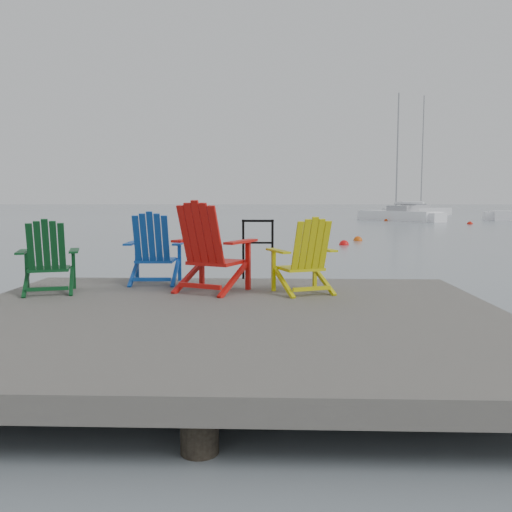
{
  "coord_description": "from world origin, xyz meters",
  "views": [
    {
      "loc": [
        0.5,
        -5.67,
        1.69
      ],
      "look_at": [
        0.22,
        2.44,
        0.85
      ],
      "focal_mm": 38.0,
      "sensor_mm": 36.0,
      "label": 1
    }
  ],
  "objects_px": {
    "chair_blue": "(154,249)",
    "buoy_a": "(344,245)",
    "buoy_d": "(386,221)",
    "sailboat_near": "(399,216)",
    "buoy_c": "(470,224)",
    "sailboat_mid": "(418,212)",
    "handrail": "(258,243)",
    "buoy_b": "(358,241)",
    "chair_yellow": "(305,256)",
    "chair_red": "(210,248)",
    "chair_green": "(48,257)"
  },
  "relations": [
    {
      "from": "chair_green",
      "to": "buoy_a",
      "type": "relative_size",
      "value": 2.53
    },
    {
      "from": "handrail",
      "to": "buoy_b",
      "type": "relative_size",
      "value": 2.41
    },
    {
      "from": "chair_green",
      "to": "sailboat_mid",
      "type": "distance_m",
      "value": 55.51
    },
    {
      "from": "buoy_a",
      "to": "buoy_d",
      "type": "relative_size",
      "value": 1.17
    },
    {
      "from": "chair_blue",
      "to": "buoy_b",
      "type": "bearing_deg",
      "value": 68.62
    },
    {
      "from": "chair_blue",
      "to": "chair_yellow",
      "type": "bearing_deg",
      "value": -21.12
    },
    {
      "from": "buoy_a",
      "to": "chair_blue",
      "type": "bearing_deg",
      "value": -108.62
    },
    {
      "from": "chair_red",
      "to": "buoy_a",
      "type": "relative_size",
      "value": 3.12
    },
    {
      "from": "chair_blue",
      "to": "buoy_c",
      "type": "relative_size",
      "value": 2.56
    },
    {
      "from": "chair_yellow",
      "to": "sailboat_near",
      "type": "relative_size",
      "value": 0.09
    },
    {
      "from": "handrail",
      "to": "sailboat_mid",
      "type": "relative_size",
      "value": 0.07
    },
    {
      "from": "buoy_c",
      "to": "buoy_d",
      "type": "height_order",
      "value": "buoy_c"
    },
    {
      "from": "chair_red",
      "to": "sailboat_mid",
      "type": "height_order",
      "value": "sailboat_mid"
    },
    {
      "from": "chair_blue",
      "to": "sailboat_mid",
      "type": "height_order",
      "value": "sailboat_mid"
    },
    {
      "from": "buoy_c",
      "to": "chair_green",
      "type": "bearing_deg",
      "value": -117.69
    },
    {
      "from": "buoy_b",
      "to": "buoy_d",
      "type": "bearing_deg",
      "value": 75.58
    },
    {
      "from": "sailboat_mid",
      "to": "buoy_d",
      "type": "relative_size",
      "value": 41.34
    },
    {
      "from": "handrail",
      "to": "buoy_c",
      "type": "height_order",
      "value": "handrail"
    },
    {
      "from": "sailboat_near",
      "to": "buoy_c",
      "type": "distance_m",
      "value": 7.3
    },
    {
      "from": "buoy_b",
      "to": "buoy_c",
      "type": "distance_m",
      "value": 18.7
    },
    {
      "from": "chair_blue",
      "to": "buoy_a",
      "type": "relative_size",
      "value": 2.72
    },
    {
      "from": "sailboat_mid",
      "to": "buoy_b",
      "type": "bearing_deg",
      "value": -60.98
    },
    {
      "from": "handrail",
      "to": "sailboat_near",
      "type": "xyz_separation_m",
      "value": [
        10.47,
        36.6,
        -0.69
      ]
    },
    {
      "from": "sailboat_mid",
      "to": "buoy_a",
      "type": "xyz_separation_m",
      "value": [
        -12.87,
        -38.68,
        -0.35
      ]
    },
    {
      "from": "sailboat_near",
      "to": "buoy_d",
      "type": "height_order",
      "value": "sailboat_near"
    },
    {
      "from": "chair_blue",
      "to": "buoy_d",
      "type": "bearing_deg",
      "value": 71.33
    },
    {
      "from": "sailboat_near",
      "to": "sailboat_mid",
      "type": "relative_size",
      "value": 0.81
    },
    {
      "from": "buoy_a",
      "to": "buoy_b",
      "type": "xyz_separation_m",
      "value": [
        0.85,
        2.16,
        0.0
      ]
    },
    {
      "from": "buoy_a",
      "to": "buoy_d",
      "type": "xyz_separation_m",
      "value": [
        6.42,
        23.82,
        0.0
      ]
    },
    {
      "from": "chair_green",
      "to": "chair_yellow",
      "type": "height_order",
      "value": "chair_yellow"
    },
    {
      "from": "buoy_a",
      "to": "chair_red",
      "type": "bearing_deg",
      "value": -104.4
    },
    {
      "from": "buoy_a",
      "to": "sailboat_mid",
      "type": "bearing_deg",
      "value": 71.6
    },
    {
      "from": "chair_green",
      "to": "buoy_b",
      "type": "height_order",
      "value": "chair_green"
    },
    {
      "from": "handrail",
      "to": "chair_blue",
      "type": "distance_m",
      "value": 1.56
    },
    {
      "from": "chair_green",
      "to": "sailboat_mid",
      "type": "bearing_deg",
      "value": 52.62
    },
    {
      "from": "handrail",
      "to": "buoy_c",
      "type": "distance_m",
      "value": 33.24
    },
    {
      "from": "handrail",
      "to": "chair_blue",
      "type": "bearing_deg",
      "value": -159.52
    },
    {
      "from": "chair_green",
      "to": "chair_red",
      "type": "height_order",
      "value": "chair_red"
    },
    {
      "from": "chair_red",
      "to": "sailboat_near",
      "type": "xyz_separation_m",
      "value": [
        11.06,
        37.78,
        -0.72
      ]
    },
    {
      "from": "chair_yellow",
      "to": "buoy_b",
      "type": "relative_size",
      "value": 2.56
    },
    {
      "from": "chair_red",
      "to": "sailboat_mid",
      "type": "bearing_deg",
      "value": 96.83
    },
    {
      "from": "chair_yellow",
      "to": "sailboat_mid",
      "type": "bearing_deg",
      "value": 51.85
    },
    {
      "from": "chair_yellow",
      "to": "sailboat_near",
      "type": "xyz_separation_m",
      "value": [
        9.84,
        37.86,
        -0.63
      ]
    },
    {
      "from": "chair_blue",
      "to": "chair_yellow",
      "type": "xyz_separation_m",
      "value": [
        2.09,
        -0.71,
        -0.02
      ]
    },
    {
      "from": "buoy_a",
      "to": "buoy_b",
      "type": "bearing_deg",
      "value": 68.47
    },
    {
      "from": "chair_blue",
      "to": "sailboat_near",
      "type": "height_order",
      "value": "sailboat_near"
    },
    {
      "from": "sailboat_near",
      "to": "buoy_c",
      "type": "xyz_separation_m",
      "value": [
        3.44,
        -6.43,
        -0.36
      ]
    },
    {
      "from": "chair_blue",
      "to": "chair_yellow",
      "type": "distance_m",
      "value": 2.21
    },
    {
      "from": "chair_blue",
      "to": "buoy_b",
      "type": "relative_size",
      "value": 2.68
    },
    {
      "from": "chair_green",
      "to": "buoy_c",
      "type": "distance_m",
      "value": 35.62
    }
  ]
}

